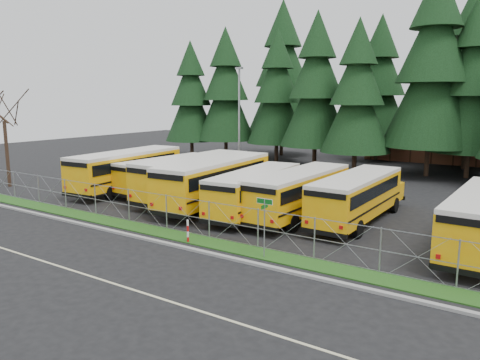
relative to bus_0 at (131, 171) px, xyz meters
name	(u,v)px	position (x,y,z in m)	size (l,w,h in m)	color
ground	(236,236)	(14.02, -5.79, -1.58)	(120.00, 120.00, 0.00)	black
curb	(199,251)	(14.02, -8.89, -1.52)	(50.00, 0.25, 0.12)	gray
grass_verge	(217,244)	(14.02, -7.49, -1.55)	(50.00, 1.40, 0.06)	#1C4714
road_lane_line	(121,286)	(14.02, -13.79, -1.57)	(50.00, 0.12, 0.01)	beige
chainlink_fence	(225,222)	(14.02, -6.79, -0.58)	(44.00, 0.10, 2.00)	#999BA1
brick_building	(473,135)	(20.02, 34.21, 1.42)	(22.00, 10.00, 6.00)	brown
bus_0	(131,171)	(0.00, 0.00, 0.00)	(2.85, 12.05, 3.16)	#F7A207
bus_1	(170,175)	(3.04, 1.25, -0.24)	(2.42, 10.26, 2.69)	#F7A207
bus_2	(197,178)	(6.38, 0.43, -0.01)	(2.83, 11.99, 3.14)	#F7A207
bus_3	(218,182)	(8.97, -0.45, 0.04)	(2.91, 12.32, 3.23)	#F7A207
bus_4	(258,192)	(12.35, -0.83, -0.18)	(2.52, 10.68, 2.80)	#F7A207
bus_5	(302,194)	(15.08, -0.13, -0.13)	(2.61, 11.06, 2.90)	#F7A207
bus_6	(359,198)	(18.40, 0.71, -0.15)	(2.58, 10.93, 2.87)	#F7A207
street_sign	(264,215)	(17.01, -7.85, 0.45)	(0.84, 0.55, 2.81)	#999BA1
striped_bollard	(188,231)	(12.59, -8.03, -0.98)	(0.11, 0.11, 1.20)	#B20C0C
light_standard	(239,116)	(2.22, 12.20, 3.92)	(0.70, 0.35, 10.14)	#999BA1
conifer_0	(191,100)	(-9.41, 19.07, 5.45)	(6.36, 6.36, 14.07)	black
conifer_1	(226,94)	(-5.15, 20.35, 6.16)	(7.00, 7.00, 15.47)	black
conifer_2	(277,96)	(1.45, 21.03, 5.86)	(6.73, 6.73, 14.89)	black
conifer_3	(316,91)	(7.06, 19.13, 6.40)	(7.22, 7.22, 15.97)	black
conifer_4	(357,97)	(11.95, 17.61, 5.74)	(6.62, 6.62, 14.64)	black
conifer_5	(433,73)	(18.01, 20.31, 7.96)	(8.63, 8.63, 19.09)	black
conifer_6	(474,87)	(21.34, 21.22, 6.65)	(7.44, 7.44, 16.45)	black
conifer_10	(282,79)	(-1.16, 26.98, 8.00)	(8.66, 8.66, 19.16)	black
conifer_11	(379,88)	(10.45, 29.02, 6.76)	(7.54, 7.54, 16.68)	black
conifer_12	(471,76)	(20.22, 27.25, 7.85)	(8.53, 8.53, 18.87)	black
bare_tree_1	(6,140)	(-9.64, -4.47, 2.31)	(5.45, 5.45, 7.78)	black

